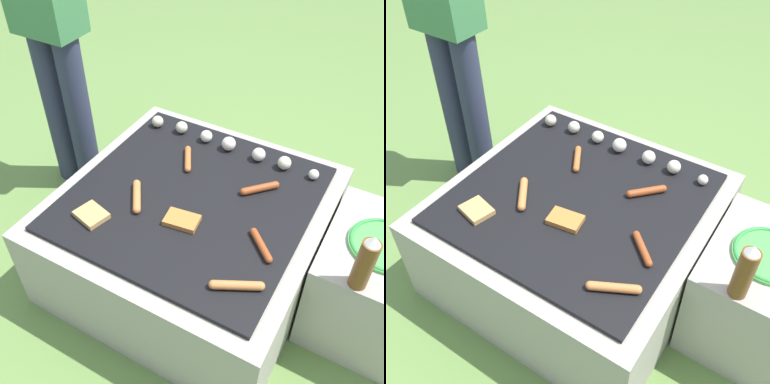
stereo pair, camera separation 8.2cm
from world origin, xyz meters
TOP-DOWN VIEW (x-y plane):
  - ground_plane at (0.00, 0.00)m, footprint 14.00×14.00m
  - grill at (0.00, 0.00)m, footprint 0.97×0.97m
  - side_ledge at (0.69, 0.11)m, footprint 0.38×0.48m
  - sausage_front_right at (0.21, 0.15)m, footprint 0.12×0.12m
  - sausage_back_right at (0.32, -0.11)m, footprint 0.12×0.11m
  - sausage_front_left at (-0.17, -0.12)m, footprint 0.11×0.15m
  - sausage_mid_left at (0.32, -0.30)m, footprint 0.16×0.10m
  - sausage_front_center at (-0.12, 0.17)m, footprint 0.09×0.14m
  - bread_slice_center at (-0.26, -0.27)m, footprint 0.13×0.11m
  - bread_slice_right at (0.04, -0.14)m, footprint 0.13×0.10m
  - mushroom_row at (-0.02, 0.33)m, footprint 0.77×0.07m
  - condiment_bottle at (0.64, -0.10)m, footprint 0.06×0.06m

SIDE VIEW (x-z plane):
  - ground_plane at x=0.00m, z-range 0.00..0.00m
  - grill at x=0.00m, z-range 0.00..0.42m
  - side_ledge at x=0.69m, z-range 0.00..0.42m
  - bread_slice_right at x=0.04m, z-range 0.42..0.44m
  - bread_slice_center at x=-0.26m, z-range 0.42..0.44m
  - sausage_back_right at x=0.32m, z-range 0.42..0.44m
  - sausage_front_center at x=-0.12m, z-range 0.42..0.45m
  - sausage_front_right at x=0.21m, z-range 0.42..0.45m
  - sausage_mid_left at x=0.32m, z-range 0.42..0.45m
  - sausage_front_left at x=-0.17m, z-range 0.42..0.45m
  - mushroom_row at x=-0.02m, z-range 0.42..0.48m
  - condiment_bottle at x=0.64m, z-range 0.41..0.63m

